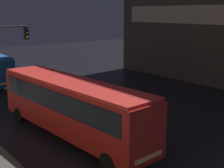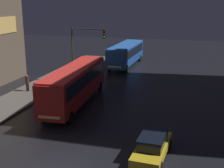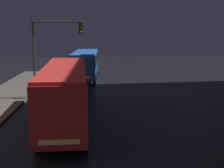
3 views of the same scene
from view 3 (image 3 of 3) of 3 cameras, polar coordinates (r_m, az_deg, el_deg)
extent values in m
cube|color=#AD1E19|center=(18.57, -8.56, -1.40)|extent=(3.04, 11.88, 2.71)
cube|color=black|center=(18.47, -8.61, 0.43)|extent=(3.05, 10.94, 1.10)
cube|color=red|center=(18.35, -8.67, 2.99)|extent=(2.98, 11.64, 0.16)
cube|color=#F4CC72|center=(13.13, -9.64, -10.44)|extent=(1.68, 0.19, 0.20)
cylinder|color=black|center=(14.59, -4.86, -10.14)|extent=(0.31, 1.01, 1.00)
cylinder|color=black|center=(14.73, -13.55, -10.19)|extent=(0.31, 1.01, 1.00)
cylinder|color=black|center=(23.22, -5.27, -2.65)|extent=(0.31, 1.01, 1.00)
cylinder|color=black|center=(23.31, -10.67, -2.73)|extent=(0.31, 1.01, 1.00)
cube|color=#194793|center=(36.07, -4.89, 3.76)|extent=(2.91, 11.01, 2.40)
cube|color=black|center=(36.03, -4.90, 4.48)|extent=(2.94, 10.14, 1.10)
cube|color=blue|center=(35.97, -4.92, 5.79)|extent=(2.85, 10.79, 0.16)
cube|color=#F4CC72|center=(30.74, -5.57, 1.22)|extent=(1.80, 0.16, 0.20)
cylinder|color=black|center=(32.14, -3.25, 0.81)|extent=(0.28, 1.01, 1.00)
cylinder|color=black|center=(32.32, -7.45, 0.79)|extent=(0.28, 1.01, 1.00)
cylinder|color=black|center=(40.19, -2.78, 2.59)|extent=(0.28, 1.01, 1.00)
cylinder|color=black|center=(40.34, -6.15, 2.57)|extent=(0.28, 1.01, 1.00)
cylinder|color=#2D2D2D|center=(25.75, -14.07, 4.44)|extent=(0.16, 0.16, 6.44)
cylinder|color=#2D2D2D|center=(25.36, -10.08, 11.11)|extent=(3.77, 0.12, 0.12)
cube|color=black|center=(25.18, -5.72, 10.08)|extent=(0.30, 0.24, 0.90)
sphere|color=#390706|center=(25.04, -5.75, 10.72)|extent=(0.18, 0.18, 0.18)
sphere|color=#3B2B07|center=(25.04, -5.74, 10.08)|extent=(0.18, 0.18, 0.18)
sphere|color=green|center=(25.04, -5.73, 9.44)|extent=(0.18, 0.18, 0.18)
camera|label=1|loc=(11.34, -76.54, 11.19)|focal=50.00mm
camera|label=2|loc=(11.76, 128.82, 13.38)|focal=50.00mm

